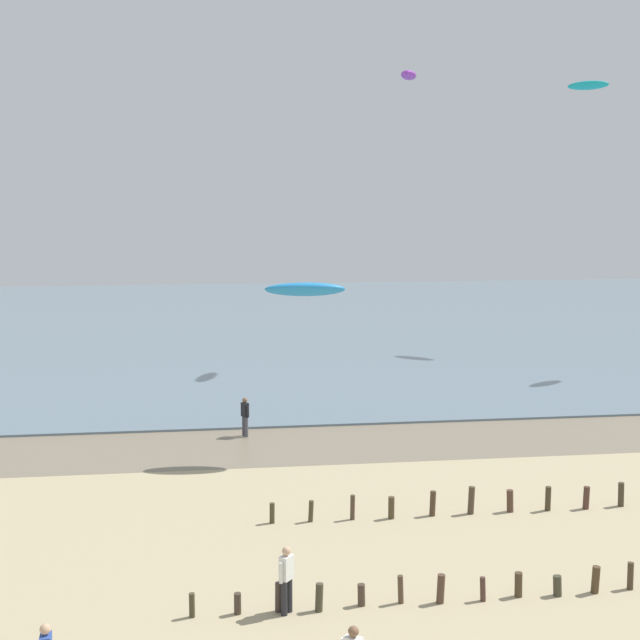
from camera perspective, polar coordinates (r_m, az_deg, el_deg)
name	(u,v)px	position (r m, az deg, el deg)	size (l,w,h in m)	color
wet_sand_strip	(235,448)	(36.68, -5.51, -8.24)	(120.00, 5.82, 0.01)	#7A6D59
sea	(218,323)	(73.86, -6.67, -0.18)	(160.00, 70.00, 0.10)	slate
groyne_mid	(536,584)	(24.09, 13.87, -16.30)	(17.64, 0.36, 0.76)	#3F3925
groyne_far	(570,497)	(30.55, 15.91, -11.01)	(19.56, 0.37, 0.92)	#423A25
person_mid_beach	(245,416)	(38.11, -4.89, -6.20)	(0.35, 0.53, 1.71)	#4C4C56
person_left_flank	(287,578)	(22.35, -2.18, -16.37)	(0.40, 0.46, 1.71)	#232328
kite_aloft_0	(588,85)	(63.58, 17.00, 14.36)	(2.78, 0.89, 0.45)	#19B2B7
kite_aloft_1	(409,75)	(55.00, 5.77, 15.53)	(2.82, 0.90, 0.45)	purple
kite_aloft_3	(305,289)	(34.02, -0.98, 2.00)	(3.13, 1.00, 0.50)	#2384D1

